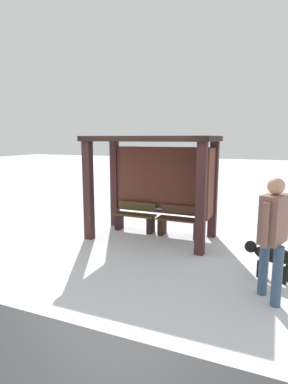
{
  "coord_description": "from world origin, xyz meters",
  "views": [
    {
      "loc": [
        2.65,
        -6.7,
        2.33
      ],
      "look_at": [
        -0.1,
        -0.21,
        1.12
      ],
      "focal_mm": 29.51,
      "sensor_mm": 36.0,
      "label": 1
    }
  ],
  "objects_px": {
    "bench_left_inside": "(135,218)",
    "person_walking": "(273,229)",
    "bus_shelter": "(158,165)",
    "bench_center_inside": "(180,223)",
    "dog": "(271,255)"
  },
  "relations": [
    {
      "from": "bench_left_inside",
      "to": "person_walking",
      "type": "xyz_separation_m",
      "value": [
        3.24,
        -2.41,
        0.74
      ]
    },
    {
      "from": "bench_left_inside",
      "to": "bench_center_inside",
      "type": "bearing_deg",
      "value": 0.14
    },
    {
      "from": "person_walking",
      "to": "dog",
      "type": "distance_m",
      "value": 1.03
    },
    {
      "from": "person_walking",
      "to": "dog",
      "type": "height_order",
      "value": "person_walking"
    },
    {
      "from": "bench_left_inside",
      "to": "bench_center_inside",
      "type": "xyz_separation_m",
      "value": [
        1.18,
        0.0,
        -0.01
      ]
    },
    {
      "from": "bench_center_inside",
      "to": "bus_shelter",
      "type": "bearing_deg",
      "value": -159.34
    },
    {
      "from": "bus_shelter",
      "to": "bench_center_inside",
      "type": "relative_size",
      "value": 2.69
    },
    {
      "from": "bus_shelter",
      "to": "dog",
      "type": "height_order",
      "value": "bus_shelter"
    },
    {
      "from": "bench_left_inside",
      "to": "person_walking",
      "type": "height_order",
      "value": "person_walking"
    },
    {
      "from": "bench_center_inside",
      "to": "dog",
      "type": "height_order",
      "value": "bench_center_inside"
    },
    {
      "from": "person_walking",
      "to": "dog",
      "type": "relative_size",
      "value": 1.96
    },
    {
      "from": "bus_shelter",
      "to": "bench_left_inside",
      "type": "bearing_deg",
      "value": 164.8
    },
    {
      "from": "bench_center_inside",
      "to": "dog",
      "type": "bearing_deg",
      "value": -38.46
    },
    {
      "from": "bench_left_inside",
      "to": "person_walking",
      "type": "relative_size",
      "value": 0.6
    },
    {
      "from": "person_walking",
      "to": "bench_left_inside",
      "type": "bearing_deg",
      "value": 143.34
    }
  ]
}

